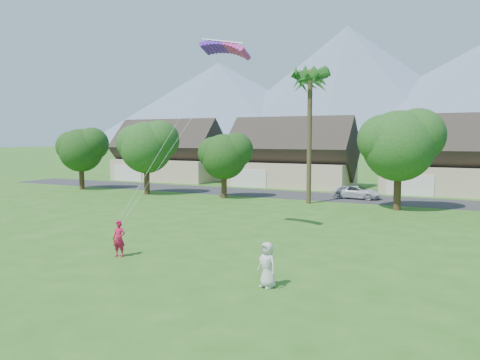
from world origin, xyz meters
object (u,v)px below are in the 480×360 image
Objects in this scene: kite_flyer at (119,239)px; parafoil_kite at (226,47)px; parked_car at (357,192)px; watcher at (267,265)px.

parafoil_kite is at bearing 59.80° from kite_flyer.
parafoil_kite reaches higher than kite_flyer.
parafoil_kite is (2.58, 7.02, 10.70)m from kite_flyer.
parked_car is 24.58m from parafoil_kite.
parked_car is at bearing 118.34° from watcher.
watcher is at bearing -172.95° from parked_car.
parked_car is at bearing 90.26° from parafoil_kite.
parafoil_kite reaches higher than parked_car.
kite_flyer is 0.55× the size of parafoil_kite.
parked_car is 1.38× the size of parafoil_kite.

